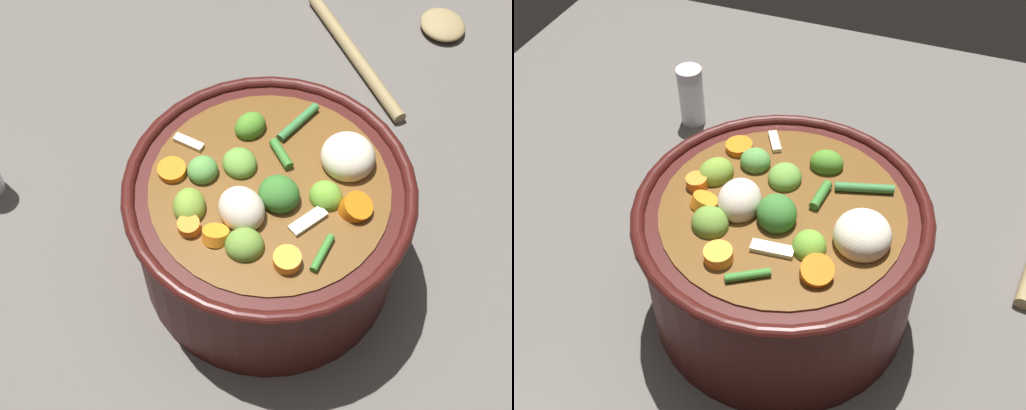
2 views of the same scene
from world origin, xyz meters
TOP-DOWN VIEW (x-y plane):
  - ground_plane at (0.00, 0.00)m, footprint 1.10×1.10m
  - cooking_pot at (0.00, -0.00)m, footprint 0.27×0.27m
  - salt_shaker at (-0.21, 0.24)m, footprint 0.03×0.03m

SIDE VIEW (x-z plane):
  - ground_plane at x=0.00m, z-range 0.00..0.00m
  - salt_shaker at x=-0.21m, z-range 0.00..0.08m
  - cooking_pot at x=0.00m, z-range -0.01..0.16m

